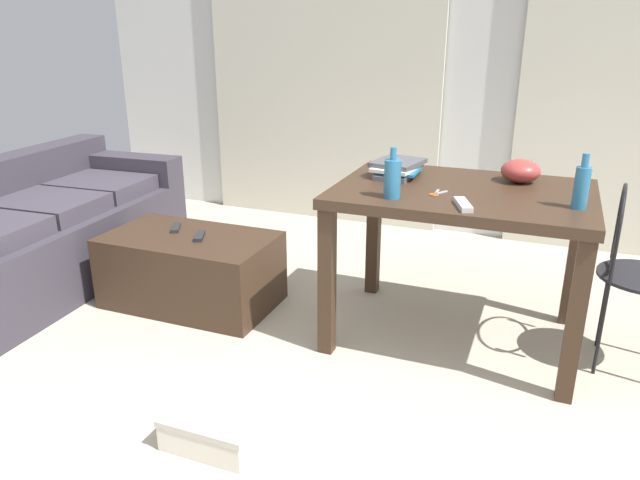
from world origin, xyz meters
TOP-DOWN VIEW (x-y plane):
  - ground_plane at (0.00, 1.25)m, footprint 7.90×7.90m
  - wall_back at (0.00, 3.29)m, footprint 6.25×0.10m
  - curtains at (0.00, 3.21)m, footprint 4.27×0.03m
  - couch at (-2.32, 1.36)m, footprint 0.94×1.92m
  - coffee_table at (-1.28, 1.42)m, footprint 0.94×0.54m
  - craft_table at (0.17, 1.58)m, footprint 1.19×0.85m
  - wire_chair at (0.92, 1.60)m, footprint 0.40×0.41m
  - bottle_near at (-0.11, 1.30)m, footprint 0.08×0.08m
  - bottle_far at (0.67, 1.43)m, footprint 0.06×0.06m
  - bowl at (0.40, 1.81)m, footprint 0.19×0.19m
  - book_stack at (-0.19, 1.71)m, footprint 0.26×0.32m
  - tv_remote_on_table at (0.21, 1.27)m, footprint 0.11×0.18m
  - scissors at (0.07, 1.44)m, footprint 0.07×0.11m
  - tv_remote_primary at (-1.42, 1.49)m, footprint 0.11×0.15m
  - tv_remote_secondary at (-1.21, 1.41)m, footprint 0.10×0.15m
  - shoebox at (-0.53, 0.39)m, footprint 0.36×0.22m

SIDE VIEW (x-z plane):
  - ground_plane at x=0.00m, z-range 0.00..0.00m
  - shoebox at x=-0.53m, z-range 0.00..0.13m
  - coffee_table at x=-1.28m, z-range 0.00..0.41m
  - couch at x=-2.32m, z-range -0.06..0.68m
  - tv_remote_primary at x=-1.42m, z-range 0.41..0.43m
  - tv_remote_secondary at x=-1.21m, z-range 0.41..0.43m
  - wire_chair at x=0.92m, z-range 0.10..0.97m
  - craft_table at x=0.17m, z-range 0.28..1.06m
  - scissors at x=0.07m, z-range 0.78..0.79m
  - tv_remote_on_table at x=0.21m, z-range 0.78..0.80m
  - book_stack at x=-0.19m, z-range 0.78..0.86m
  - bowl at x=0.40m, z-range 0.78..0.89m
  - bottle_near at x=-0.11m, z-range 0.76..0.99m
  - bottle_far at x=0.67m, z-range 0.76..0.99m
  - curtains at x=0.00m, z-range 0.00..2.23m
  - wall_back at x=0.00m, z-range 0.00..2.63m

